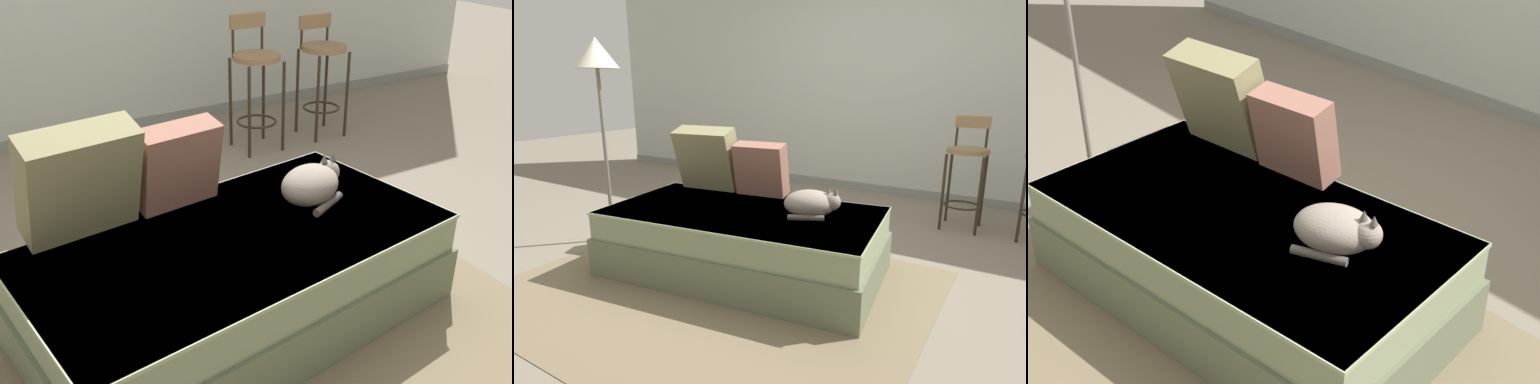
% 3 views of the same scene
% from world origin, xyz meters
% --- Properties ---
extents(ground_plane, '(16.00, 16.00, 0.00)m').
position_xyz_m(ground_plane, '(0.00, 0.00, 0.00)').
color(ground_plane, slate).
rests_on(ground_plane, ground).
extents(wall_baseboard_trim, '(8.00, 0.02, 0.09)m').
position_xyz_m(wall_baseboard_trim, '(0.00, 2.20, 0.04)').
color(wall_baseboard_trim, gray).
rests_on(wall_baseboard_trim, ground).
extents(area_rug, '(2.50, 2.06, 0.01)m').
position_xyz_m(area_rug, '(0.00, -0.70, 0.00)').
color(area_rug, '#75664C').
rests_on(area_rug, ground).
extents(couch, '(1.92, 1.21, 0.44)m').
position_xyz_m(couch, '(0.00, -0.40, 0.22)').
color(couch, '#636B50').
rests_on(couch, ground).
extents(throw_pillow_corner, '(0.50, 0.36, 0.49)m').
position_xyz_m(throw_pillow_corner, '(-0.54, -0.09, 0.68)').
color(throw_pillow_corner, '#847F56').
rests_on(throw_pillow_corner, couch).
extents(throw_pillow_middle, '(0.40, 0.26, 0.40)m').
position_xyz_m(throw_pillow_middle, '(-0.10, -0.03, 0.64)').
color(throw_pillow_middle, '#936051').
rests_on(throw_pillow_middle, couch).
extents(cat, '(0.39, 0.36, 0.20)m').
position_xyz_m(cat, '(0.45, -0.29, 0.52)').
color(cat, gray).
rests_on(cat, couch).
extents(bar_stool_near_window, '(0.34, 0.34, 0.97)m').
position_xyz_m(bar_stool_near_window, '(1.11, 1.36, 0.56)').
color(bar_stool_near_window, '#2D2319').
rests_on(bar_stool_near_window, ground).
extents(bar_stool_by_doorway, '(0.34, 0.34, 0.91)m').
position_xyz_m(bar_stool_by_doorway, '(1.69, 1.36, 0.56)').
color(bar_stool_by_doorway, '#2D2319').
rests_on(bar_stool_by_doorway, ground).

